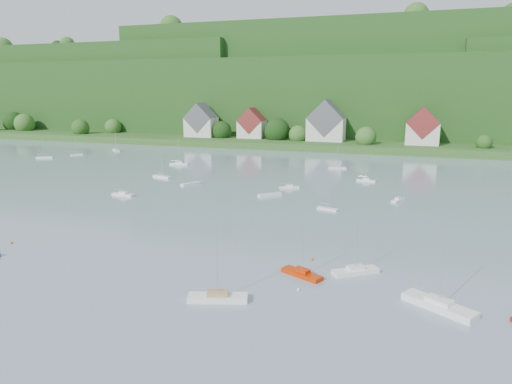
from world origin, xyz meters
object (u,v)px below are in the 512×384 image
near_sailboat_2 (218,297)px  near_sailboat_5 (302,273)px  near_sailboat_4 (439,305)px  near_sailboat_3 (355,271)px

near_sailboat_2 → near_sailboat_5: near_sailboat_2 is taller
near_sailboat_2 → near_sailboat_5: bearing=35.5°
near_sailboat_4 → near_sailboat_5: 17.99m
near_sailboat_2 → near_sailboat_4: near_sailboat_4 is taller
near_sailboat_2 → near_sailboat_5: size_ratio=1.18×
near_sailboat_3 → near_sailboat_5: (-6.94, -3.23, -0.02)m
near_sailboat_3 → near_sailboat_5: 7.65m
near_sailboat_2 → near_sailboat_5: (8.06, 10.61, -0.05)m
near_sailboat_3 → near_sailboat_4: size_ratio=0.78×
near_sailboat_2 → near_sailboat_4: 26.23m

